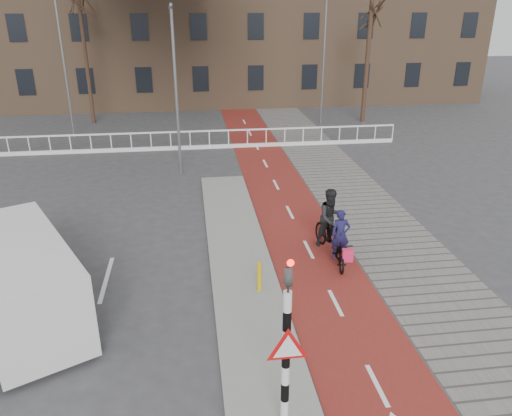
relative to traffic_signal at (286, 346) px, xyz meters
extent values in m
plane|color=#38383A|center=(0.60, 2.02, -1.99)|extent=(120.00, 120.00, 0.00)
cube|color=maroon|center=(2.10, 12.02, -1.98)|extent=(2.50, 60.00, 0.01)
cube|color=slate|center=(4.90, 12.02, -1.98)|extent=(3.00, 60.00, 0.01)
cube|color=gray|center=(-0.10, 6.02, -1.93)|extent=(1.80, 16.00, 0.12)
cylinder|color=black|center=(0.00, 0.02, -0.43)|extent=(0.14, 0.14, 2.88)
imported|color=black|center=(0.00, 0.02, 1.41)|extent=(0.13, 0.16, 0.80)
cylinder|color=#FF0C05|center=(0.00, -0.12, 1.59)|extent=(0.11, 0.02, 0.11)
cylinder|color=gold|center=(0.22, 4.69, -1.46)|extent=(0.12, 0.12, 0.82)
imported|color=black|center=(2.75, 5.97, -1.56)|extent=(0.75, 1.66, 0.84)
imported|color=#1A1742|center=(2.75, 5.97, -1.01)|extent=(0.57, 0.41, 1.47)
cube|color=#EA2154|center=(2.81, 5.43, -1.39)|extent=(0.32, 0.22, 0.36)
imported|color=black|center=(2.68, 6.78, -1.40)|extent=(0.95, 1.99, 1.15)
imported|color=black|center=(2.68, 6.78, -0.83)|extent=(1.01, 0.86, 1.81)
cube|color=silver|center=(-5.46, 4.27, -0.87)|extent=(3.93, 5.22, 1.95)
cube|color=#1B7F1E|center=(-4.47, 4.27, -0.97)|extent=(1.42, 2.79, 0.55)
cylinder|color=black|center=(-5.45, 2.42, -1.65)|extent=(0.52, 0.72, 0.68)
cylinder|color=black|center=(-3.97, 3.16, -1.65)|extent=(0.52, 0.72, 0.68)
cylinder|color=black|center=(-5.47, 6.12, -1.65)|extent=(0.52, 0.72, 0.68)
cube|color=silver|center=(-4.40, 19.02, -1.04)|extent=(28.00, 0.08, 0.08)
cube|color=silver|center=(-4.40, 19.02, -1.89)|extent=(28.00, 0.10, 0.20)
cube|color=#7F6047|center=(-2.40, 34.02, 4.01)|extent=(46.00, 10.00, 12.00)
cylinder|color=black|center=(-7.43, 26.03, 2.29)|extent=(0.23, 0.23, 8.57)
cylinder|color=black|center=(9.66, 24.13, 1.96)|extent=(0.28, 0.28, 7.90)
cylinder|color=slate|center=(-1.88, 14.99, 1.56)|extent=(0.12, 0.12, 7.10)
cylinder|color=slate|center=(-7.93, 22.44, 2.14)|extent=(0.12, 0.12, 8.26)
cylinder|color=slate|center=(6.87, 24.02, 1.97)|extent=(0.12, 0.12, 7.93)
camera|label=1|loc=(-1.37, -6.48, 5.16)|focal=35.00mm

